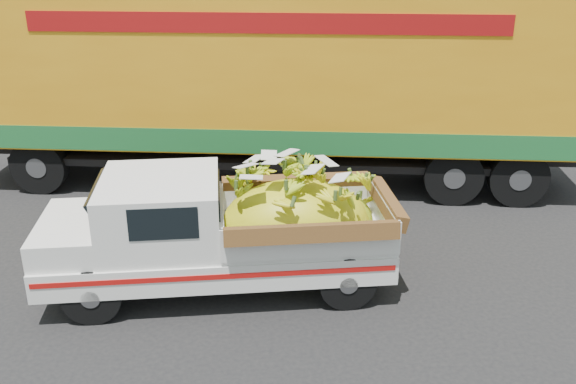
{
  "coord_description": "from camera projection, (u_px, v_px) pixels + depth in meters",
  "views": [
    {
      "loc": [
        2.12,
        -8.68,
        4.79
      ],
      "look_at": [
        2.36,
        0.21,
        1.18
      ],
      "focal_mm": 40.0,
      "sensor_mm": 36.0,
      "label": 1
    }
  ],
  "objects": [
    {
      "name": "sidewalk",
      "position": [
        194.0,
        118.0,
        17.53
      ],
      "size": [
        60.0,
        4.0,
        0.14
      ],
      "primitive_type": "cube",
      "color": "gray",
      "rests_on": "ground"
    },
    {
      "name": "pickup_truck",
      "position": [
        244.0,
        228.0,
        9.07
      ],
      "size": [
        4.97,
        2.15,
        1.7
      ],
      "rotation": [
        0.0,
        0.0,
        0.08
      ],
      "color": "black",
      "rests_on": "ground"
    },
    {
      "name": "curb",
      "position": [
        184.0,
        141.0,
        15.59
      ],
      "size": [
        60.0,
        0.25,
        0.15
      ],
      "primitive_type": "cube",
      "color": "gray",
      "rests_on": "ground"
    },
    {
      "name": "ground",
      "position": [
        134.0,
        270.0,
        9.79
      ],
      "size": [
        100.0,
        100.0,
        0.0
      ],
      "primitive_type": "plane",
      "color": "black",
      "rests_on": "ground"
    },
    {
      "name": "semi_trailer",
      "position": [
        273.0,
        79.0,
        12.6
      ],
      "size": [
        12.04,
        3.67,
        3.8
      ],
      "rotation": [
        0.0,
        0.0,
        -0.1
      ],
      "color": "black",
      "rests_on": "ground"
    }
  ]
}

